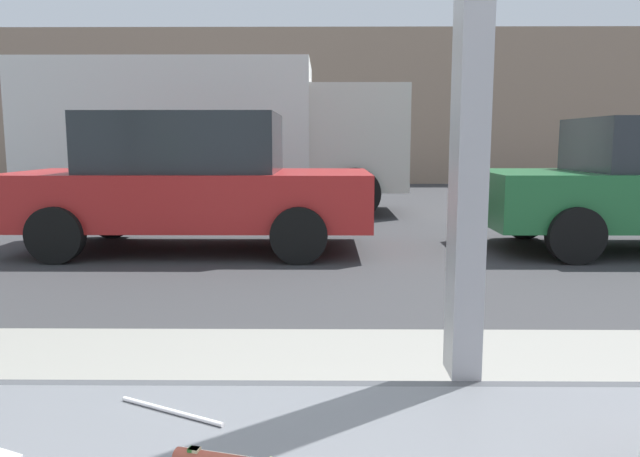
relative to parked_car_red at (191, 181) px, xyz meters
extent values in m
plane|color=#38383A|center=(1.91, 1.36, -0.86)|extent=(60.00, 60.00, 0.00)
cube|color=gray|center=(1.91, -5.04, -0.80)|extent=(16.00, 2.80, 0.11)
cube|color=#404245|center=(1.91, -6.62, 0.09)|extent=(2.05, 0.02, 0.02)
cube|color=gray|center=(1.91, 12.55, 1.57)|extent=(28.00, 1.20, 4.86)
cube|color=beige|center=(1.52, -6.94, 0.15)|extent=(0.01, 0.01, 0.01)
cube|color=#337A2D|center=(1.52, -6.94, 0.15)|extent=(0.01, 0.01, 0.01)
cylinder|color=white|center=(1.44, -6.73, 0.10)|extent=(0.17, 0.09, 0.01)
cube|color=red|center=(0.02, 0.00, -0.21)|extent=(4.37, 1.83, 0.66)
cube|color=#282D33|center=(-0.05, 0.00, 0.48)|extent=(2.27, 1.61, 0.71)
cylinder|color=black|center=(1.38, 0.92, -0.54)|extent=(0.64, 0.18, 0.64)
cylinder|color=black|center=(1.38, -0.92, -0.54)|extent=(0.64, 0.18, 0.64)
cylinder|color=black|center=(-1.33, 0.92, -0.54)|extent=(0.64, 0.18, 0.64)
cylinder|color=black|center=(-1.33, -0.92, -0.54)|extent=(0.64, 0.18, 0.64)
cylinder|color=black|center=(4.45, 0.90, -0.54)|extent=(0.64, 0.18, 0.64)
cylinder|color=black|center=(4.45, -0.90, -0.54)|extent=(0.64, 0.18, 0.64)
cube|color=silver|center=(-1.23, 4.08, 0.77)|extent=(5.25, 2.20, 2.35)
cube|color=beige|center=(2.19, 4.08, 0.54)|extent=(1.90, 2.10, 1.90)
cylinder|color=black|center=(2.19, 5.13, -0.41)|extent=(0.90, 0.24, 0.90)
cylinder|color=black|center=(2.19, 3.03, -0.41)|extent=(0.90, 0.24, 0.90)
cylinder|color=black|center=(-2.21, 5.18, -0.41)|extent=(0.90, 0.24, 0.90)
cylinder|color=black|center=(-2.21, 2.98, -0.41)|extent=(0.90, 0.24, 0.90)
camera|label=1|loc=(1.67, -7.59, 0.50)|focal=34.27mm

